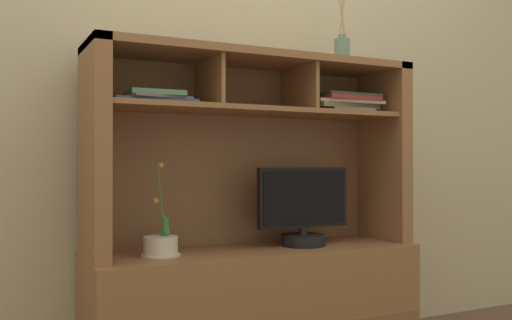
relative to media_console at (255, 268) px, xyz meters
The scene contains 7 objects.
back_wall 1.04m from the media_console, 90.00° to the left, with size 6.00×0.02×2.80m, color #BAAE8B.
media_console is the anchor object (origin of this frame).
tv_monitor 0.31m from the media_console, 10.46° to the right, with size 0.42×0.19×0.33m.
potted_orchid 0.43m from the media_console, behind, with size 0.15×0.15×0.35m.
magazine_stack_left 0.82m from the media_console, ahead, with size 0.35×0.23×0.08m.
magazine_stack_centre 0.80m from the media_console, behind, with size 0.31×0.19×0.04m.
diffuser_bottle 1.04m from the media_console, ahead, with size 0.07×0.07×0.32m.
Camera 1 is at (-1.03, -2.08, 0.82)m, focal length 39.78 mm.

